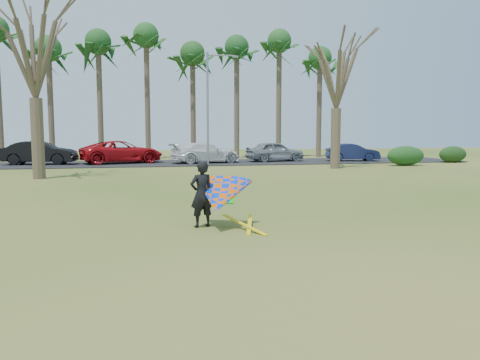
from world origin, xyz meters
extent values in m
plane|color=#275111|center=(0.00, 0.00, 0.00)|extent=(100.00, 100.00, 0.00)
cube|color=black|center=(0.00, 25.00, 0.03)|extent=(46.00, 7.00, 0.06)
cylinder|color=#46392A|center=(-10.00, 31.00, 4.50)|extent=(0.48, 0.48, 9.00)
ellipsoid|color=#1B4C1D|center=(-10.00, 31.00, 9.30)|extent=(4.84, 4.84, 3.08)
cylinder|color=#493D2C|center=(-6.00, 31.00, 4.85)|extent=(0.48, 0.48, 9.70)
ellipsoid|color=#19461A|center=(-6.00, 31.00, 10.00)|extent=(4.84, 4.84, 3.08)
cylinder|color=#47382A|center=(-2.00, 31.00, 5.20)|extent=(0.48, 0.48, 10.40)
ellipsoid|color=#1D4819|center=(-2.00, 31.00, 10.70)|extent=(4.84, 4.84, 3.08)
cylinder|color=brown|center=(2.00, 31.00, 4.50)|extent=(0.48, 0.48, 9.00)
ellipsoid|color=#194619|center=(2.00, 31.00, 9.30)|extent=(4.84, 4.84, 3.08)
cylinder|color=brown|center=(6.00, 31.00, 4.85)|extent=(0.48, 0.48, 9.70)
ellipsoid|color=#18451C|center=(6.00, 31.00, 10.00)|extent=(4.84, 4.84, 3.08)
cylinder|color=#453A29|center=(10.00, 31.00, 5.20)|extent=(0.48, 0.48, 10.40)
ellipsoid|color=#1A491C|center=(10.00, 31.00, 10.70)|extent=(4.84, 4.84, 3.08)
cylinder|color=#4E3C2F|center=(14.00, 31.00, 4.50)|extent=(0.48, 0.48, 9.00)
ellipsoid|color=#1C4719|center=(14.00, 31.00, 9.30)|extent=(4.84, 4.84, 3.08)
cylinder|color=#4D3F2E|center=(-8.00, 15.00, 2.10)|extent=(0.64, 0.64, 4.20)
cylinder|color=#483B2B|center=(10.00, 18.00, 1.99)|extent=(0.64, 0.64, 3.99)
cylinder|color=gray|center=(2.00, 22.00, 4.00)|extent=(0.16, 0.16, 8.00)
cylinder|color=gray|center=(3.00, 22.00, 7.80)|extent=(2.00, 0.10, 0.10)
cube|color=gray|center=(4.00, 22.00, 7.75)|extent=(0.40, 0.18, 0.12)
ellipsoid|color=#173E16|center=(16.00, 19.23, 0.71)|extent=(2.84, 1.29, 1.42)
ellipsoid|color=#163312|center=(21.44, 21.34, 0.65)|extent=(2.34, 1.10, 1.30)
imported|color=black|center=(-9.91, 25.28, 0.91)|extent=(5.33, 2.43, 1.70)
imported|color=#B60E14|center=(-4.10, 25.48, 0.91)|extent=(6.66, 4.49, 1.70)
imported|color=white|center=(2.16, 24.43, 0.84)|extent=(5.68, 3.23, 1.55)
imported|color=gray|center=(7.91, 25.09, 0.86)|extent=(4.89, 2.50, 1.59)
imported|color=#182048|center=(14.18, 24.08, 0.76)|extent=(4.46, 2.33, 1.40)
imported|color=black|center=(-1.28, 0.88, 0.87)|extent=(0.73, 0.58, 1.74)
cone|color=#0436DD|center=(-0.83, 0.63, 0.85)|extent=(2.13, 2.39, 2.02)
cube|color=#0CBF19|center=(-0.71, 0.55, 0.80)|extent=(0.62, 0.60, 0.24)
cube|color=yellow|center=(-0.28, 0.28, 0.01)|extent=(0.85, 1.66, 0.28)
cube|color=yellow|center=(-0.08, 0.48, 0.01)|extent=(0.56, 1.76, 0.22)
camera|label=1|loc=(-2.87, -11.18, 2.53)|focal=35.00mm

